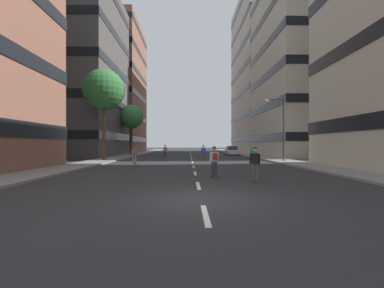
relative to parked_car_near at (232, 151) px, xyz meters
name	(u,v)px	position (x,y,z in m)	size (l,w,h in m)	color
ground_plane	(191,156)	(-7.07, -5.03, -0.70)	(187.57, 187.57, 0.00)	#28282B
sidewalk_left	(132,155)	(-16.86, -1.12, -0.63)	(3.04, 85.97, 0.14)	gray
sidewalk_right	(249,155)	(2.72, -1.12, -0.63)	(3.04, 85.97, 0.14)	gray
lane_markings	(191,156)	(-7.07, -3.29, -0.70)	(0.16, 72.20, 0.01)	silver
building_left_mid	(60,73)	(-26.97, -4.85, 12.03)	(17.31, 16.65, 25.27)	#4C4744
building_left_far	(103,88)	(-26.97, 15.20, 13.90)	(17.31, 18.19, 29.03)	brown
building_right_mid	(320,66)	(12.83, -4.85, 13.31)	(17.31, 18.18, 27.83)	#BCB29E
building_right_far	(276,75)	(12.83, 15.20, 17.01)	(17.31, 21.76, 35.23)	#BCB29E
parked_car_near	(232,151)	(0.00, 0.00, 0.00)	(1.82, 4.40, 1.52)	silver
street_tree_near	(104,90)	(-16.86, -15.93, 7.19)	(4.53, 4.53, 10.05)	#4C3823
street_tree_mid	(132,117)	(-16.86, -1.51, 5.66)	(3.95, 3.95, 8.23)	#4C3823
streetlamp_right	(280,122)	(2.05, -18.10, 3.44)	(2.13, 0.30, 6.50)	#3F3F44
skater_0	(253,153)	(-1.23, -20.04, 0.29)	(0.56, 0.92, 1.78)	brown
skater_1	(165,150)	(-10.77, -7.85, 0.29)	(0.54, 0.91, 1.78)	brown
skater_2	(203,152)	(-5.74, -14.96, 0.29)	(0.55, 0.91, 1.78)	brown
skater_3	(214,160)	(-6.03, -30.32, 0.32)	(0.56, 0.92, 1.78)	brown
skater_4	(255,162)	(-4.13, -32.01, 0.29)	(0.56, 0.92, 1.78)	brown
skater_5	(134,154)	(-12.09, -22.87, 0.32)	(0.53, 0.90, 1.78)	brown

